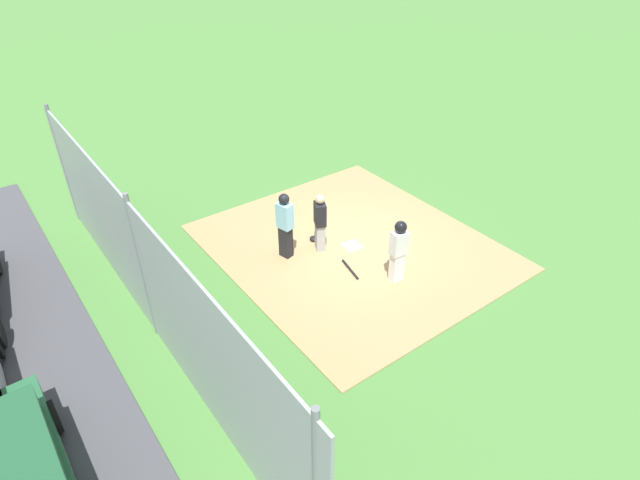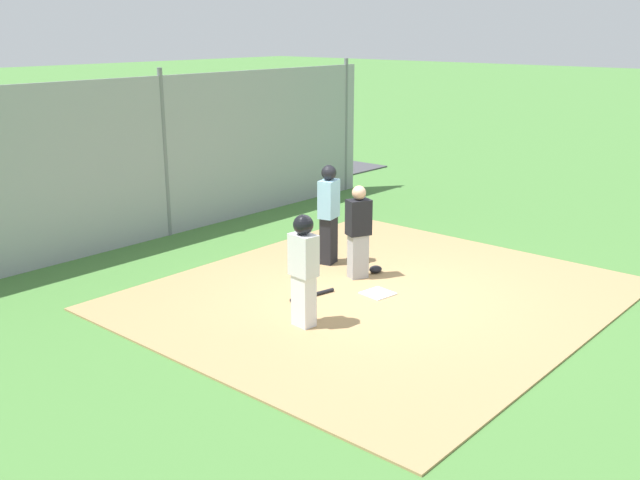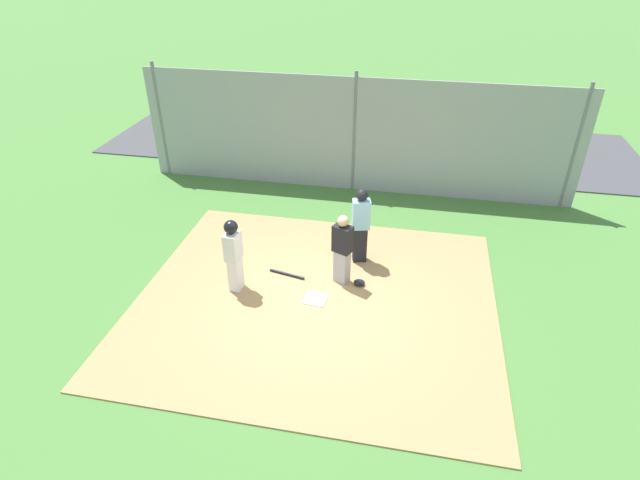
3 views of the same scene
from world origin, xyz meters
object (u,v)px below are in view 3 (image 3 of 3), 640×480
at_px(runner, 233,251).
at_px(parked_car_silver, 363,126).
at_px(home_plate, 316,299).
at_px(parked_car_green, 291,127).
at_px(parked_car_dark, 458,136).
at_px(catcher_mask, 359,283).
at_px(catcher, 342,248).
at_px(umpire, 361,224).
at_px(baseball_bat, 287,274).

xyz_separation_m(runner, parked_car_silver, (-1.50, -8.99, -0.34)).
distance_m(runner, parked_car_silver, 9.12).
height_order(home_plate, parked_car_green, parked_car_green).
bearing_deg(parked_car_dark, catcher_mask, 82.54).
bearing_deg(parked_car_green, parked_car_dark, -178.18).
height_order(catcher, runner, runner).
height_order(umpire, parked_car_silver, umpire).
distance_m(umpire, catcher_mask, 1.30).
distance_m(runner, parked_car_dark, 9.84).
distance_m(home_plate, parked_car_dark, 9.21).
xyz_separation_m(home_plate, parked_car_silver, (0.19, -9.04, 0.57)).
height_order(catcher, umpire, umpire).
relative_size(runner, parked_car_green, 0.39).
relative_size(umpire, baseball_bat, 2.17).
bearing_deg(catcher_mask, parked_car_dark, -105.41).
bearing_deg(runner, home_plate, 4.19).
distance_m(catcher_mask, parked_car_silver, 8.46).
xyz_separation_m(catcher, runner, (2.11, 0.69, 0.10)).
xyz_separation_m(umpire, runner, (2.37, 1.56, -0.02)).
distance_m(catcher, catcher_mask, 0.86).
bearing_deg(umpire, home_plate, -36.98).
bearing_deg(home_plate, baseball_bat, -42.04).
bearing_deg(catcher, parked_car_green, -134.23).
xyz_separation_m(home_plate, parked_car_dark, (-3.02, -8.68, 0.57)).
bearing_deg(parked_car_dark, baseball_bat, 72.48).
bearing_deg(catcher_mask, runner, 13.67).
xyz_separation_m(umpire, parked_car_silver, (0.87, -7.43, -0.36)).
xyz_separation_m(baseball_bat, parked_car_silver, (-0.59, -8.34, 0.55)).
distance_m(parked_car_dark, parked_car_silver, 3.23).
relative_size(catcher, parked_car_dark, 0.36).
height_order(umpire, runner, umpire).
bearing_deg(umpire, parked_car_dark, 147.62).
bearing_deg(parked_car_dark, parked_car_green, 9.74).
relative_size(umpire, parked_car_silver, 0.42).
bearing_deg(baseball_bat, umpire, -135.74).
xyz_separation_m(catcher, baseball_bat, (1.20, 0.04, -0.79)).
relative_size(home_plate, parked_car_green, 0.10).
relative_size(baseball_bat, catcher_mask, 3.41).
bearing_deg(parked_car_green, home_plate, 107.01).
bearing_deg(catcher_mask, umpire, -82.36).
bearing_deg(catcher_mask, home_plate, 39.01).
bearing_deg(parked_car_green, baseball_bat, 103.15).
relative_size(catcher, parked_car_silver, 0.37).
relative_size(catcher, runner, 0.98).
distance_m(home_plate, umpire, 1.98).
bearing_deg(parked_car_green, umpire, 115.46).
bearing_deg(catcher, umpire, -172.25).
relative_size(runner, catcher_mask, 6.76).
bearing_deg(parked_car_green, parked_car_silver, -167.54).
relative_size(catcher, baseball_bat, 1.93).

